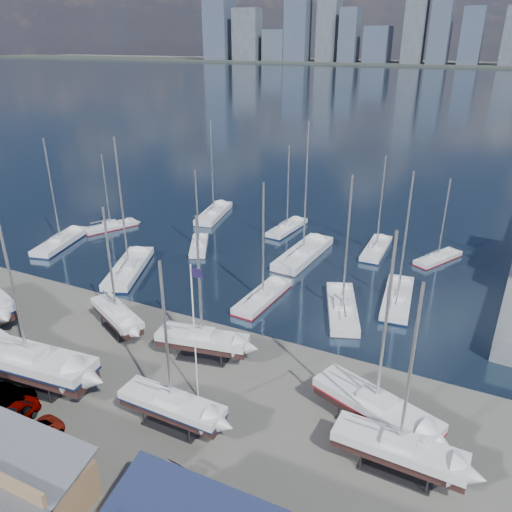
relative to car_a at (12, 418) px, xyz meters
The scene contains 27 objects.
ground 11.06m from the car_a, 65.84° to the left, with size 1400.00×1400.00×0.00m, color #605E59.
water 320.10m from the car_a, 89.19° to the left, with size 1400.00×600.00×0.40m, color #19253A.
far_shore 580.08m from the car_a, 89.55° to the left, with size 1400.00×80.00×2.20m, color #2D332D.
skyline 575.11m from the car_a, 90.33° to the left, with size 639.14×43.80×107.69m.
sailboat_cradle_2 14.61m from the car_a, 96.82° to the left, with size 8.22×5.58×13.36m.
sailboat_cradle_3 5.47m from the car_a, 121.92° to the left, with size 12.51×4.47×19.53m.
sailboat_cradle_4 16.59m from the car_a, 58.92° to the left, with size 8.88×3.91×14.16m.
sailboat_cradle_5 12.44m from the car_a, 26.16° to the left, with size 8.66×2.58×14.08m.
sailboat_cradle_6 27.87m from the car_a, 25.08° to the left, with size 10.49×6.18×16.35m.
sailboat_cradle_7 28.85m from the car_a, 16.91° to the left, with size 9.04×2.86×14.70m.
sailboat_moored_0 38.18m from the car_a, 130.01° to the left, with size 5.33×11.17×16.11m.
sailboat_moored_1 43.68m from the car_a, 120.89° to the left, with size 5.83×8.47×12.43m.
sailboat_moored_2 50.95m from the car_a, 102.26° to the left, with size 5.10×11.43×16.68m.
sailboat_moored_3 27.81m from the car_a, 110.32° to the left, with size 7.57×12.49×18.07m.
sailboat_moored_4 37.29m from the car_a, 98.95° to the left, with size 5.61×8.06×11.96m.
sailboat_moored_5 48.96m from the car_a, 86.65° to the left, with size 3.60×9.50×13.86m.
sailboat_moored_6 28.22m from the car_a, 71.55° to the left, with size 3.46×9.90×14.53m.
sailboat_moored_7 41.15m from the car_a, 77.62° to the left, with size 4.50×12.93×19.17m.
sailboat_moored_8 49.64m from the car_a, 69.50° to the left, with size 2.79×9.54×14.21m.
sailboat_moored_9 33.26m from the car_a, 57.44° to the left, with size 6.48×11.05×16.11m.
sailboat_moored_10 40.14m from the car_a, 55.16° to the left, with size 4.07×10.89×15.90m.
sailboat_moored_11 53.51m from the car_a, 61.40° to the left, with size 5.72×8.07×11.90m.
car_a is the anchor object (origin of this frame).
car_b 3.21m from the car_a, 152.60° to the left, with size 1.73×4.96×1.63m, color gray.
car_c 3.04m from the car_a, 18.58° to the right, with size 2.30×4.98×1.38m, color gray.
car_d 14.11m from the car_a, ahead, with size 2.09×5.13×1.49m, color gray.
flagpole 15.74m from the car_a, 39.47° to the left, with size 1.08×0.12×12.24m.
Camera 1 is at (25.41, -39.09, 27.66)m, focal length 35.00 mm.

